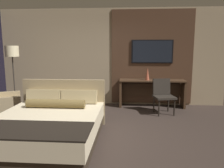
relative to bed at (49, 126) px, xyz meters
name	(u,v)px	position (x,y,z in m)	size (l,w,h in m)	color
ground_plane	(85,137)	(0.60, 0.24, -0.30)	(16.00, 16.00, 0.00)	#332823
wall_back_tv_panel	(108,57)	(0.80, 2.83, 1.10)	(7.20, 0.09, 2.80)	tan
bed	(49,126)	(0.00, 0.00, 0.00)	(1.81, 2.15, 0.99)	#33281E
desk	(152,88)	(2.09, 2.58, 0.23)	(1.83, 0.47, 0.78)	#422D1E
tv	(152,52)	(2.09, 2.76, 1.27)	(1.18, 0.04, 0.66)	black
desk_chair	(163,93)	(2.31, 1.95, 0.23)	(0.59, 0.59, 0.88)	#28231E
armchair_by_window	(2,106)	(-1.64, 1.30, -0.03)	(1.06, 1.08, 0.78)	#998460
floor_lamp	(12,56)	(-1.62, 1.90, 1.15)	(0.34, 0.34, 1.73)	#282623
vase_tall	(147,74)	(1.95, 2.52, 0.66)	(0.12, 0.12, 0.35)	#B2563D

